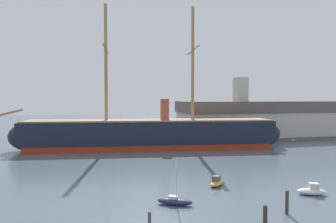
{
  "coord_description": "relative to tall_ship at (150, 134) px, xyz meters",
  "views": [
    {
      "loc": [
        -17.1,
        -18.58,
        10.8
      ],
      "look_at": [
        -4.33,
        35.56,
        8.52
      ],
      "focal_mm": 33.23,
      "sensor_mm": 36.0,
      "label": 1
    }
  ],
  "objects": [
    {
      "name": "tall_ship",
      "position": [
        0.0,
        0.0,
        0.0
      ],
      "size": [
        63.54,
        14.85,
        30.6
      ],
      "color": "maroon",
      "rests_on": "ground"
    },
    {
      "name": "sailboat_foreground_left",
      "position": [
        -3.71,
        -35.51,
        -2.88
      ],
      "size": [
        3.78,
        2.6,
        4.77
      ],
      "color": "#1E284C",
      "rests_on": "ground"
    },
    {
      "name": "motorboat_foreground_right",
      "position": [
        12.15,
        -35.81,
        -2.81
      ],
      "size": [
        3.45,
        2.35,
        1.34
      ],
      "color": "silver",
      "rests_on": "ground"
    },
    {
      "name": "motorboat_near_centre",
      "position": [
        3.1,
        -29.93,
        -2.84
      ],
      "size": [
        2.97,
        3.08,
        1.27
      ],
      "color": "gold",
      "rests_on": "ground"
    },
    {
      "name": "dinghy_far_left",
      "position": [
        -20.82,
        6.3,
        -2.95
      ],
      "size": [
        3.0,
        1.99,
        0.65
      ],
      "color": "#7FB2D6",
      "rests_on": "ground"
    },
    {
      "name": "dinghy_far_right",
      "position": [
        37.35,
        3.58,
        -3.02
      ],
      "size": [
        2.27,
        1.19,
        0.52
      ],
      "color": "#7FB2D6",
      "rests_on": "ground"
    },
    {
      "name": "mooring_piling_left_pair",
      "position": [
        5.9,
        -40.33,
        -2.18
      ],
      "size": [
        0.31,
        0.31,
        2.21
      ],
      "primitive_type": "cylinder",
      "color": "#423323",
      "rests_on": "ground"
    },
    {
      "name": "mooring_piling_right_pair",
      "position": [
        2.84,
        -41.68,
        -2.53
      ],
      "size": [
        0.37,
        0.37,
        1.5
      ],
      "primitive_type": "cylinder",
      "color": "#382B1E",
      "rests_on": "ground"
    },
    {
      "name": "dockside_warehouse_right",
      "position": [
        34.06,
        12.58,
        1.76
      ],
      "size": [
        50.29,
        18.74,
        16.6
      ],
      "color": "#565659",
      "rests_on": "ground"
    }
  ]
}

